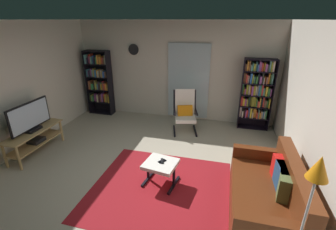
# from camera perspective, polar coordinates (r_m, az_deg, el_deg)

# --- Properties ---
(ground_plane) EXTENTS (7.02, 7.02, 0.00)m
(ground_plane) POSITION_cam_1_polar(r_m,az_deg,el_deg) (4.42, -7.35, -14.25)
(ground_plane) COLOR #ADA28D
(wall_back) EXTENTS (5.60, 0.06, 2.60)m
(wall_back) POSITION_cam_1_polar(r_m,az_deg,el_deg) (6.46, 1.61, 10.50)
(wall_back) COLOR beige
(wall_back) RESTS_ON ground
(wall_right) EXTENTS (0.06, 6.00, 2.60)m
(wall_right) POSITION_cam_1_polar(r_m,az_deg,el_deg) (3.75, 33.45, -2.13)
(wall_right) COLOR beige
(wall_right) RESTS_ON ground
(glass_door_panel) EXTENTS (1.10, 0.01, 2.00)m
(glass_door_panel) POSITION_cam_1_polar(r_m,az_deg,el_deg) (6.38, 4.91, 7.97)
(glass_door_panel) COLOR silver
(area_rug) EXTENTS (2.24, 2.07, 0.01)m
(area_rug) POSITION_cam_1_polar(r_m,az_deg,el_deg) (4.10, -1.92, -17.33)
(area_rug) COLOR maroon
(area_rug) RESTS_ON ground
(tv_stand) EXTENTS (0.42, 1.29, 0.51)m
(tv_stand) POSITION_cam_1_polar(r_m,az_deg,el_deg) (5.59, -29.45, -4.88)
(tv_stand) COLOR tan
(tv_stand) RESTS_ON ground
(television) EXTENTS (0.20, 0.99, 0.59)m
(television) POSITION_cam_1_polar(r_m,az_deg,el_deg) (5.41, -30.36, -0.54)
(television) COLOR black
(television) RESTS_ON tv_stand
(bookshelf_near_tv) EXTENTS (0.70, 0.30, 1.82)m
(bookshelf_near_tv) POSITION_cam_1_polar(r_m,az_deg,el_deg) (7.08, -16.25, 7.96)
(bookshelf_near_tv) COLOR black
(bookshelf_near_tv) RESTS_ON ground
(bookshelf_near_sofa) EXTENTS (0.74, 0.30, 1.76)m
(bookshelf_near_sofa) POSITION_cam_1_polar(r_m,az_deg,el_deg) (6.19, 20.55, 5.16)
(bookshelf_near_sofa) COLOR black
(bookshelf_near_sofa) RESTS_ON ground
(leather_sofa) EXTENTS (0.87, 1.73, 0.84)m
(leather_sofa) POSITION_cam_1_polar(r_m,az_deg,el_deg) (3.80, 23.08, -17.23)
(leather_sofa) COLOR #5C2912
(leather_sofa) RESTS_ON ground
(lounge_armchair) EXTENTS (0.71, 0.77, 1.02)m
(lounge_armchair) POSITION_cam_1_polar(r_m,az_deg,el_deg) (5.81, 4.12, 1.22)
(lounge_armchair) COLOR black
(lounge_armchair) RESTS_ON ground
(ottoman) EXTENTS (0.59, 0.55, 0.41)m
(ottoman) POSITION_cam_1_polar(r_m,az_deg,el_deg) (4.02, -1.80, -12.24)
(ottoman) COLOR white
(ottoman) RESTS_ON ground
(tv_remote) EXTENTS (0.08, 0.15, 0.02)m
(tv_remote) POSITION_cam_1_polar(r_m,az_deg,el_deg) (4.00, -1.40, -11.06)
(tv_remote) COLOR black
(tv_remote) RESTS_ON ottoman
(cell_phone) EXTENTS (0.14, 0.15, 0.01)m
(cell_phone) POSITION_cam_1_polar(r_m,az_deg,el_deg) (4.01, -1.43, -11.11)
(cell_phone) COLOR black
(cell_phone) RESTS_ON ottoman
(floor_lamp_by_sofa) EXTENTS (0.22, 0.22, 1.57)m
(floor_lamp_by_sofa) POSITION_cam_1_polar(r_m,az_deg,el_deg) (2.50, 31.69, -14.90)
(floor_lamp_by_sofa) COLOR #A5A5AD
(floor_lamp_by_sofa) RESTS_ON ground
(wall_clock) EXTENTS (0.29, 0.03, 0.29)m
(wall_clock) POSITION_cam_1_polar(r_m,az_deg,el_deg) (6.64, -8.31, 15.41)
(wall_clock) COLOR silver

